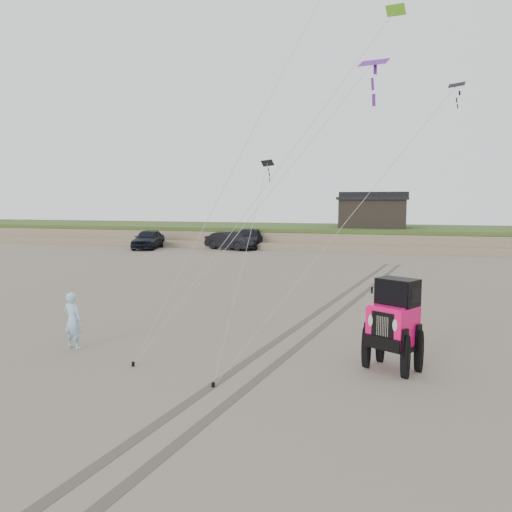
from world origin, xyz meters
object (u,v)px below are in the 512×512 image
(jeep, at_px, (393,334))
(truck_c, at_px, (250,238))
(cabin, at_px, (373,211))
(truck_b, at_px, (230,241))
(truck_a, at_px, (148,239))
(man, at_px, (73,320))

(jeep, bearing_deg, truck_c, 142.58)
(cabin, distance_m, truck_b, 14.11)
(truck_a, relative_size, truck_c, 0.86)
(cabin, relative_size, truck_c, 1.09)
(truck_a, bearing_deg, jeep, -63.78)
(truck_a, xyz_separation_m, man, (12.37, -27.66, -0.03))
(man, bearing_deg, jeep, -169.38)
(truck_a, relative_size, man, 3.04)
(truck_b, height_order, man, man)
(man, bearing_deg, truck_b, -73.38)
(truck_c, xyz_separation_m, man, (3.93, -30.87, -0.02))
(truck_a, distance_m, man, 30.30)
(cabin, xyz_separation_m, man, (-6.63, -36.41, -2.41))
(truck_b, bearing_deg, cabin, -37.80)
(man, bearing_deg, cabin, -93.68)
(truck_c, height_order, jeep, jeep)
(truck_b, height_order, truck_c, truck_c)
(truck_a, bearing_deg, cabin, 12.71)
(cabin, bearing_deg, truck_c, -152.29)
(jeep, height_order, man, jeep)
(cabin, distance_m, truck_c, 12.16)
(cabin, relative_size, truck_a, 1.27)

